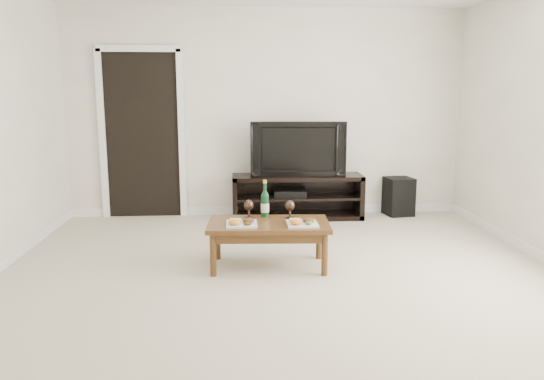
{
  "coord_description": "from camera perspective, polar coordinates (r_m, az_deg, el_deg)",
  "views": [
    {
      "loc": [
        -0.37,
        -4.0,
        1.6
      ],
      "look_at": [
        -0.05,
        0.72,
        0.7
      ],
      "focal_mm": 35.0,
      "sensor_mm": 36.0,
      "label": 1
    }
  ],
  "objects": [
    {
      "name": "floor",
      "position": [
        4.32,
        1.38,
        -10.95
      ],
      "size": [
        5.5,
        5.5,
        0.0
      ],
      "primitive_type": "plane",
      "color": "beige",
      "rests_on": "ground"
    },
    {
      "name": "back_wall",
      "position": [
        6.79,
        -0.68,
        8.22
      ],
      "size": [
        5.0,
        0.04,
        2.6
      ],
      "primitive_type": "cube",
      "color": "beige",
      "rests_on": "ground"
    },
    {
      "name": "doorway",
      "position": [
        6.86,
        -13.76,
        5.64
      ],
      "size": [
        0.9,
        0.02,
        2.05
      ],
      "primitive_type": "cube",
      "color": "black",
      "rests_on": "ground"
    },
    {
      "name": "media_console",
      "position": [
        6.67,
        2.74,
        -0.71
      ],
      "size": [
        1.63,
        0.45,
        0.55
      ],
      "primitive_type": "cube",
      "color": "black",
      "rests_on": "ground"
    },
    {
      "name": "television",
      "position": [
        6.58,
        2.79,
        4.51
      ],
      "size": [
        1.17,
        0.21,
        0.67
      ],
      "primitive_type": "imported",
      "rotation": [
        0.0,
        0.0,
        -0.05
      ],
      "color": "black",
      "rests_on": "media_console"
    },
    {
      "name": "av_receiver",
      "position": [
        6.64,
        1.98,
        -0.32
      ],
      "size": [
        0.43,
        0.34,
        0.08
      ],
      "primitive_type": "cube",
      "rotation": [
        0.0,
        0.0,
        -0.09
      ],
      "color": "black",
      "rests_on": "media_console"
    },
    {
      "name": "subwoofer",
      "position": [
        7.03,
        13.46,
        -0.66
      ],
      "size": [
        0.37,
        0.37,
        0.49
      ],
      "primitive_type": "cube",
      "rotation": [
        0.0,
        0.0,
        0.15
      ],
      "color": "black",
      "rests_on": "ground"
    },
    {
      "name": "coffee_table",
      "position": [
        4.85,
        -0.37,
        -5.9
      ],
      "size": [
        1.12,
        0.65,
        0.42
      ],
      "primitive_type": "cube",
      "rotation": [
        0.0,
        0.0,
        -0.05
      ],
      "color": "#573518",
      "rests_on": "ground"
    },
    {
      "name": "plate_left",
      "position": [
        4.69,
        -3.28,
        -3.38
      ],
      "size": [
        0.27,
        0.27,
        0.07
      ],
      "primitive_type": "cube",
      "color": "white",
      "rests_on": "coffee_table"
    },
    {
      "name": "plate_right",
      "position": [
        4.7,
        3.27,
        -3.36
      ],
      "size": [
        0.27,
        0.27,
        0.07
      ],
      "primitive_type": "cube",
      "color": "white",
      "rests_on": "coffee_table"
    },
    {
      "name": "wine_bottle",
      "position": [
        4.96,
        -0.77,
        -0.91
      ],
      "size": [
        0.07,
        0.07,
        0.35
      ],
      "primitive_type": "cylinder",
      "color": "#0F371D",
      "rests_on": "coffee_table"
    },
    {
      "name": "goblet_left",
      "position": [
        4.95,
        -2.51,
        -2.02
      ],
      "size": [
        0.09,
        0.09,
        0.17
      ],
      "primitive_type": null,
      "color": "#37271E",
      "rests_on": "coffee_table"
    },
    {
      "name": "goblet_right",
      "position": [
        4.93,
        1.95,
        -2.07
      ],
      "size": [
        0.09,
        0.09,
        0.17
      ],
      "primitive_type": null,
      "color": "#37271E",
      "rests_on": "coffee_table"
    }
  ]
}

